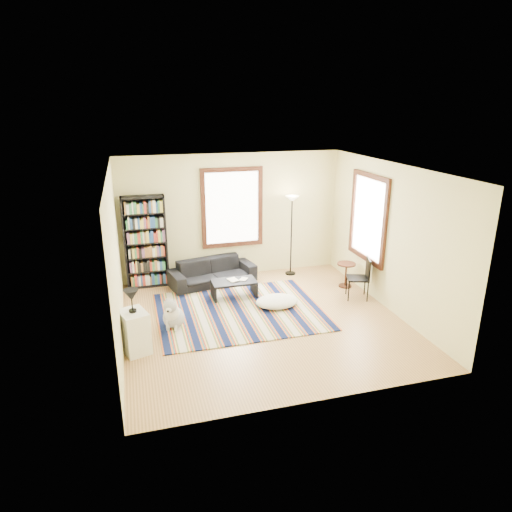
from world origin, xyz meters
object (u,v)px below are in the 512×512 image
object	(u,v)px
bookshelf	(146,242)
floor_cushion	(277,301)
sofa	(212,272)
folding_chair	(358,278)
floor_lamp	(291,236)
white_cabinet	(135,332)
coffee_table	(234,289)
side_table	(346,275)
dog	(173,311)

from	to	relation	value
bookshelf	floor_cushion	xyz separation A→B (m)	(2.38, -1.80, -0.89)
sofa	bookshelf	xyz separation A→B (m)	(-1.38, 0.27, 0.72)
sofa	folding_chair	bearing A→B (deg)	-42.06
floor_lamp	white_cabinet	xyz separation A→B (m)	(-3.61, -2.64, -0.58)
bookshelf	white_cabinet	size ratio (longest dim) A/B	2.86
bookshelf	floor_lamp	world-z (taller)	bookshelf
coffee_table	floor_lamp	size ratio (longest dim) A/B	0.48
side_table	sofa	bearing A→B (deg)	160.89
bookshelf	side_table	size ratio (longest dim) A/B	3.70
sofa	bookshelf	size ratio (longest dim) A/B	0.94
white_cabinet	bookshelf	bearing A→B (deg)	64.82
sofa	coffee_table	distance (m)	0.90
floor_cushion	side_table	world-z (taller)	side_table
bookshelf	coffee_table	bearing A→B (deg)	-33.83
sofa	floor_lamp	world-z (taller)	floor_lamp
coffee_table	floor_cushion	distance (m)	0.99
dog	sofa	bearing A→B (deg)	78.98
floor_cushion	folding_chair	distance (m)	1.74
floor_lamp	floor_cushion	bearing A→B (deg)	-118.06
bookshelf	floor_lamp	distance (m)	3.26
floor_cushion	folding_chair	xyz separation A→B (m)	(1.71, -0.04, 0.32)
floor_cushion	folding_chair	world-z (taller)	folding_chair
floor_lamp	white_cabinet	bearing A→B (deg)	-143.81
folding_chair	bookshelf	bearing A→B (deg)	174.94
sofa	folding_chair	world-z (taller)	folding_chair
coffee_table	side_table	bearing A→B (deg)	-2.54
floor_cushion	side_table	size ratio (longest dim) A/B	1.57
side_table	folding_chair	bearing A→B (deg)	-94.65
sofa	bookshelf	distance (m)	1.58
white_cabinet	dog	size ratio (longest dim) A/B	1.16
side_table	white_cabinet	distance (m)	4.77
floor_cushion	floor_lamp	distance (m)	2.02
bookshelf	white_cabinet	bearing A→B (deg)	-97.20
floor_lamp	side_table	bearing A→B (deg)	-49.83
coffee_table	dog	world-z (taller)	dog
floor_cushion	floor_lamp	bearing A→B (deg)	61.94
dog	white_cabinet	bearing A→B (deg)	-115.77
floor_lamp	side_table	size ratio (longest dim) A/B	3.44
side_table	floor_cushion	bearing A→B (deg)	-162.07
floor_cushion	white_cabinet	xyz separation A→B (m)	(-2.74, -1.01, 0.24)
folding_chair	dog	world-z (taller)	folding_chair
white_cabinet	floor_lamp	bearing A→B (deg)	18.21
floor_lamp	folding_chair	size ratio (longest dim) A/B	2.16
sofa	coffee_table	world-z (taller)	sofa
floor_lamp	sofa	bearing A→B (deg)	-176.94
coffee_table	folding_chair	xyz separation A→B (m)	(2.43, -0.72, 0.25)
bookshelf	coffee_table	size ratio (longest dim) A/B	2.22
white_cabinet	dog	xyz separation A→B (m)	(0.68, 0.70, -0.05)
floor_lamp	folding_chair	bearing A→B (deg)	-63.25
bookshelf	folding_chair	xyz separation A→B (m)	(4.10, -1.84, -0.57)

